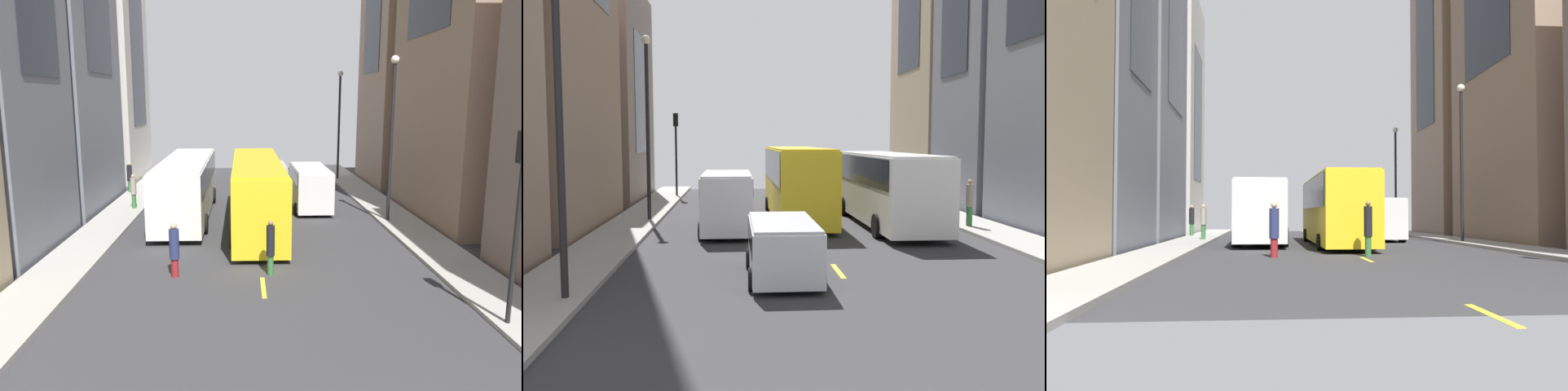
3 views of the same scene
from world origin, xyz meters
TOP-DOWN VIEW (x-y plane):
  - ground_plane at (0.00, 0.00)m, footprint 42.11×42.11m
  - sidewalk_west at (-7.89, 0.00)m, footprint 2.33×44.00m
  - sidewalk_east at (7.89, 0.00)m, footprint 2.33×44.00m
  - lane_stripe_0 at (0.00, -21.00)m, footprint 0.16×2.00m
  - lane_stripe_1 at (0.00, -10.50)m, footprint 0.16×2.00m
  - lane_stripe_2 at (0.00, 0.00)m, footprint 0.16×2.00m
  - lane_stripe_3 at (0.00, 10.50)m, footprint 0.16×2.00m
  - building_east_0 at (12.57, -13.26)m, footprint 6.69×11.07m
  - city_bus_white at (-3.89, 0.73)m, footprint 2.80×12.09m
  - streetcar_yellow at (0.02, -1.86)m, footprint 2.70×12.45m
  - delivery_van_white at (3.43, 2.59)m, footprint 2.25×5.52m
  - car_silver_0 at (1.74, 11.24)m, footprint 2.04×4.56m
  - pedestrian_walking_far at (-3.32, -9.25)m, footprint 0.38×0.38m
  - pedestrian_waiting_curb at (-7.30, 2.38)m, footprint 0.35×0.35m
  - pedestrian_crossing_mid at (0.33, -9.17)m, footprint 0.32×0.32m
  - traffic_light_near_corner at (7.12, -13.95)m, footprint 0.32×0.44m
  - streetlamp_near at (7.22, 13.50)m, footprint 0.44×0.44m
  - streetlamp_far at (7.22, -1.12)m, footprint 0.44×0.44m

SIDE VIEW (x-z plane):
  - ground_plane at x=0.00m, z-range 0.00..0.00m
  - lane_stripe_0 at x=0.00m, z-range 0.00..0.01m
  - lane_stripe_1 at x=0.00m, z-range 0.00..0.01m
  - lane_stripe_2 at x=0.00m, z-range 0.00..0.01m
  - lane_stripe_3 at x=0.00m, z-range 0.00..0.01m
  - sidewalk_west at x=-7.89m, z-range 0.00..0.15m
  - sidewalk_east at x=7.89m, z-range 0.00..0.15m
  - car_silver_0 at x=1.74m, z-range 0.15..1.82m
  - pedestrian_walking_far at x=-3.32m, z-range 0.05..2.17m
  - pedestrian_crossing_mid at x=0.33m, z-range 0.07..2.23m
  - pedestrian_waiting_curb at x=-7.30m, z-range 0.22..2.29m
  - delivery_van_white at x=3.43m, z-range 0.22..2.80m
  - city_bus_white at x=-3.89m, z-range 0.33..3.69m
  - streetcar_yellow at x=0.02m, z-range 0.33..3.92m
  - traffic_light_near_corner at x=7.12m, z-range 1.27..6.94m
  - streetlamp_near at x=7.22m, z-range 0.99..9.72m
  - streetlamp_far at x=7.22m, z-range 0.99..9.74m
  - building_east_0 at x=12.57m, z-range 0.00..14.02m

